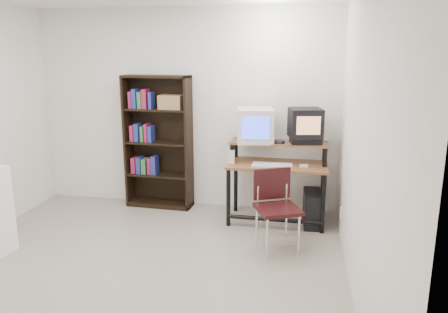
% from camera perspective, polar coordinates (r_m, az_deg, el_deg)
% --- Properties ---
extents(floor, '(4.00, 4.00, 0.01)m').
position_cam_1_polar(floor, '(4.39, -11.59, -14.65)').
color(floor, '#A49788').
rests_on(floor, ground).
extents(back_wall, '(4.00, 0.01, 2.60)m').
position_cam_1_polar(back_wall, '(5.83, -5.01, 6.11)').
color(back_wall, white).
rests_on(back_wall, floor).
extents(right_wall, '(0.01, 4.00, 2.60)m').
position_cam_1_polar(right_wall, '(3.69, 17.60, 1.18)').
color(right_wall, white).
rests_on(right_wall, floor).
extents(computer_desk, '(1.20, 0.62, 0.98)m').
position_cam_1_polar(computer_desk, '(5.32, 7.00, -1.41)').
color(computer_desk, brown).
rests_on(computer_desk, floor).
extents(crt_monitor, '(0.49, 0.49, 0.41)m').
position_cam_1_polar(crt_monitor, '(5.34, 4.07, 4.10)').
color(crt_monitor, silver).
rests_on(crt_monitor, computer_desk).
extents(vcr, '(0.40, 0.31, 0.08)m').
position_cam_1_polar(vcr, '(5.31, 10.59, 2.02)').
color(vcr, black).
rests_on(vcr, computer_desk).
extents(crt_tv, '(0.43, 0.43, 0.35)m').
position_cam_1_polar(crt_tv, '(5.28, 10.56, 4.32)').
color(crt_tv, black).
rests_on(crt_tv, vcr).
extents(cd_spindle, '(0.13, 0.13, 0.05)m').
position_cam_1_polar(cd_spindle, '(5.26, 7.28, 1.86)').
color(cd_spindle, '#26262B').
rests_on(cd_spindle, computer_desk).
extents(keyboard, '(0.47, 0.21, 0.03)m').
position_cam_1_polar(keyboard, '(5.18, 6.29, -1.21)').
color(keyboard, silver).
rests_on(keyboard, computer_desk).
extents(mousepad, '(0.23, 0.19, 0.01)m').
position_cam_1_polar(mousepad, '(5.21, 10.39, -1.44)').
color(mousepad, black).
rests_on(mousepad, computer_desk).
extents(mouse, '(0.10, 0.06, 0.03)m').
position_cam_1_polar(mouse, '(5.20, 10.39, -1.24)').
color(mouse, white).
rests_on(mouse, mousepad).
extents(desk_speaker, '(0.09, 0.08, 0.17)m').
position_cam_1_polar(desk_speaker, '(5.28, 0.97, -0.09)').
color(desk_speaker, silver).
rests_on(desk_speaker, computer_desk).
extents(pc_tower, '(0.22, 0.46, 0.42)m').
position_cam_1_polar(pc_tower, '(5.40, 11.43, -6.65)').
color(pc_tower, black).
rests_on(pc_tower, floor).
extents(school_chair, '(0.56, 0.56, 0.85)m').
position_cam_1_polar(school_chair, '(4.64, 6.75, -5.77)').
color(school_chair, black).
rests_on(school_chair, floor).
extents(bookshelf, '(0.89, 0.34, 1.76)m').
position_cam_1_polar(bookshelf, '(5.85, -8.53, 2.09)').
color(bookshelf, black).
rests_on(bookshelf, floor).
extents(wall_outlet, '(0.02, 0.08, 0.12)m').
position_cam_1_polar(wall_outlet, '(5.07, 15.03, -7.14)').
color(wall_outlet, beige).
rests_on(wall_outlet, right_wall).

